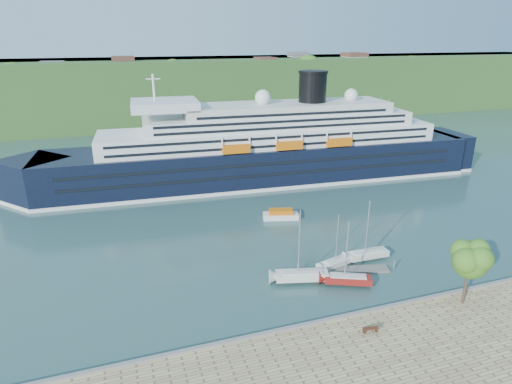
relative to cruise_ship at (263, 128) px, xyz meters
name	(u,v)px	position (x,y,z in m)	size (l,w,h in m)	color
ground	(356,320)	(-6.89, -54.57, -12.69)	(400.00, 400.00, 0.00)	#2C4F4E
far_hillside	(175,89)	(-6.89, 90.43, -0.69)	(400.00, 50.00, 24.00)	#305B24
quay_coping	(358,313)	(-6.89, -54.77, -11.54)	(220.00, 0.50, 0.30)	slate
cruise_ship	(263,128)	(0.00, 0.00, 0.00)	(113.02, 16.46, 25.38)	black
park_bench	(370,328)	(-7.34, -58.12, -11.14)	(1.71, 0.70, 1.09)	#4B2415
promenade_tree	(469,269)	(7.04, -56.73, -6.99)	(5.67, 5.67, 9.40)	#2A6119
floating_pontoon	(334,271)	(-3.98, -43.49, -12.51)	(16.25, 1.99, 0.36)	slate
sailboat_white_near	(303,249)	(-9.66, -44.56, -7.44)	(8.14, 2.26, 10.51)	silver
sailboat_red	(350,256)	(-3.92, -47.28, -8.10)	(7.11, 1.98, 9.19)	maroon
sailboat_white_far	(370,232)	(2.63, -41.88, -8.00)	(7.27, 2.02, 9.38)	silver
tender_launch	(281,214)	(-4.28, -22.84, -11.76)	(6.76, 2.31, 1.87)	#D6630C
sailboat_extra	(339,242)	(-2.86, -42.37, -8.55)	(6.41, 1.78, 8.27)	silver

